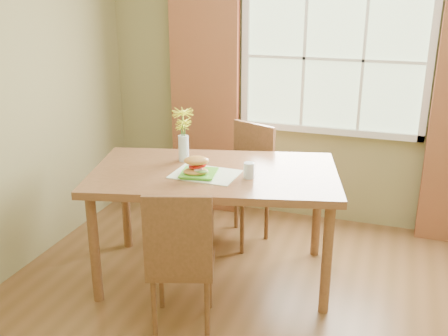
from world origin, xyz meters
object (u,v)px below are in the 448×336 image
croissant_sandwich (196,166)px  flower_vase (183,130)px  dining_table (214,182)px  chair_far (246,178)px  water_glass (249,171)px  chair_near (180,256)px

croissant_sandwich → flower_vase: (-0.22, 0.30, 0.16)m
dining_table → chair_far: bearing=73.8°
flower_vase → dining_table: bearing=-25.1°
croissant_sandwich → flower_vase: 0.40m
water_glass → flower_vase: (-0.57, 0.20, 0.19)m
dining_table → croissant_sandwich: (-0.07, -0.16, 0.17)m
croissant_sandwich → water_glass: (0.35, 0.10, -0.03)m
dining_table → croissant_sandwich: size_ratio=9.22×
water_glass → flower_vase: bearing=160.8°
croissant_sandwich → water_glass: croissant_sandwich is taller
chair_far → water_glass: bearing=-50.5°
chair_far → chair_near: bearing=-68.3°
croissant_sandwich → flower_vase: size_ratio=0.52×
chair_far → dining_table: bearing=-70.7°
chair_near → water_glass: (0.25, 0.64, 0.37)m
dining_table → chair_far: chair_far is taller
chair_near → chair_far: chair_far is taller
chair_far → croissant_sandwich: (-0.11, -0.86, 0.38)m
chair_far → croissant_sandwich: 0.95m
dining_table → chair_near: bearing=-101.5°
chair_far → flower_vase: 0.85m
dining_table → water_glass: water_glass is taller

